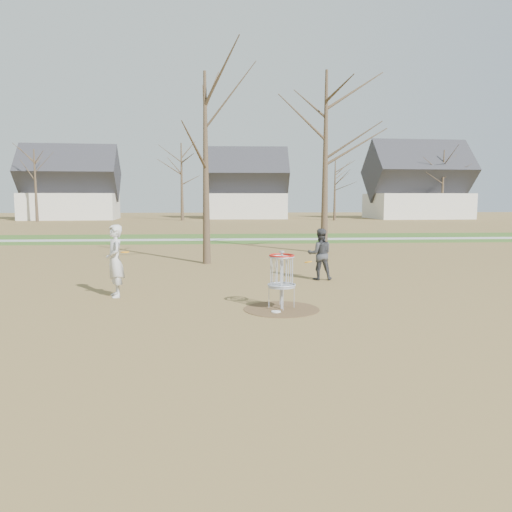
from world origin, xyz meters
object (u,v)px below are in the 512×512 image
(player_throwing, at_px, (320,254))
(disc_golf_basket, at_px, (282,271))
(player_standing, at_px, (115,261))
(disc_grounded, at_px, (276,312))

(player_throwing, xyz_separation_m, disc_golf_basket, (-1.75, -4.22, 0.09))
(player_throwing, relative_size, disc_golf_basket, 1.22)
(player_throwing, bearing_deg, player_standing, 25.27)
(player_standing, distance_m, disc_grounded, 4.67)
(player_standing, xyz_separation_m, disc_golf_basket, (4.22, -1.80, -0.05))
(player_standing, distance_m, disc_golf_basket, 4.59)
(player_standing, relative_size, disc_grounded, 8.75)
(disc_grounded, bearing_deg, player_standing, 152.35)
(disc_grounded, distance_m, disc_golf_basket, 0.97)
(player_standing, xyz_separation_m, disc_grounded, (4.05, -2.12, -0.94))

